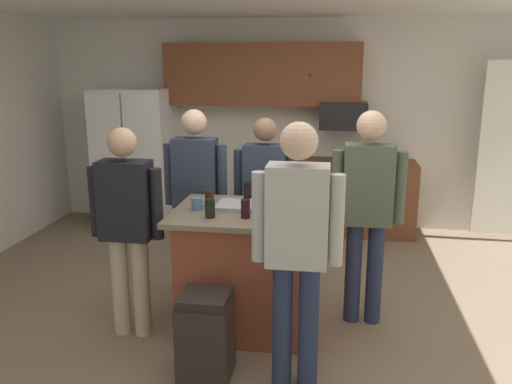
{
  "coord_description": "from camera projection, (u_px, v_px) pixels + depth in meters",
  "views": [
    {
      "loc": [
        0.53,
        -3.91,
        2.09
      ],
      "look_at": [
        -0.1,
        0.19,
        1.05
      ],
      "focal_mm": 36.84,
      "sensor_mm": 36.0,
      "label": 1
    }
  ],
  "objects": [
    {
      "name": "mug_ceramic_white",
      "position": [
        297.0,
        212.0,
        3.8
      ],
      "size": [
        0.12,
        0.08,
        0.1
      ],
      "color": "#4C6B99",
      "rests_on": "kitchen_island"
    },
    {
      "name": "person_host_foreground",
      "position": [
        265.0,
        193.0,
        4.78
      ],
      "size": [
        0.57,
        0.22,
        1.6
      ],
      "rotation": [
        0.0,
        0.0,
        -1.58
      ],
      "color": "#4C5166",
      "rests_on": "ground"
    },
    {
      "name": "serving_tray",
      "position": [
        246.0,
        206.0,
        4.05
      ],
      "size": [
        0.44,
        0.3,
        0.04
      ],
      "color": "#B7B7BC",
      "rests_on": "kitchen_island"
    },
    {
      "name": "kitchen_island",
      "position": [
        250.0,
        269.0,
        4.13
      ],
      "size": [
        1.18,
        0.88,
        0.98
      ],
      "color": "brown",
      "rests_on": "ground"
    },
    {
      "name": "glass_dark_ale",
      "position": [
        210.0,
        198.0,
        4.1
      ],
      "size": [
        0.07,
        0.07,
        0.14
      ],
      "color": "#321A0C",
      "rests_on": "kitchen_island"
    },
    {
      "name": "person_elder_center",
      "position": [
        196.0,
        189.0,
        4.68
      ],
      "size": [
        0.57,
        0.22,
        1.68
      ],
      "rotation": [
        0.0,
        0.0,
        -0.8
      ],
      "color": "#232D4C",
      "rests_on": "ground"
    },
    {
      "name": "glass_stout_tall",
      "position": [
        210.0,
        208.0,
        3.82
      ],
      "size": [
        0.07,
        0.07,
        0.14
      ],
      "color": "black",
      "rests_on": "kitchen_island"
    },
    {
      "name": "cabinet_run_lower",
      "position": [
        340.0,
        196.0,
        6.52
      ],
      "size": [
        1.8,
        0.63,
        0.9
      ],
      "color": "brown",
      "rests_on": "ground"
    },
    {
      "name": "person_guest_right",
      "position": [
        127.0,
        220.0,
        3.93
      ],
      "size": [
        0.57,
        0.22,
        1.63
      ],
      "rotation": [
        0.0,
        0.0,
        0.25
      ],
      "color": "tan",
      "rests_on": "ground"
    },
    {
      "name": "back_wall",
      "position": [
        295.0,
        124.0,
        6.7
      ],
      "size": [
        6.4,
        0.1,
        2.6
      ],
      "primitive_type": "cube",
      "color": "silver",
      "rests_on": "ground"
    },
    {
      "name": "person_guest_left",
      "position": [
        367.0,
        204.0,
        4.11
      ],
      "size": [
        0.57,
        0.23,
        1.73
      ],
      "rotation": [
        0.0,
        0.0,
        -2.87
      ],
      "color": "#232D4C",
      "rests_on": "ground"
    },
    {
      "name": "mug_blue_stoneware",
      "position": [
        197.0,
        204.0,
        4.01
      ],
      "size": [
        0.12,
        0.08,
        0.1
      ],
      "color": "#4C6B99",
      "rests_on": "kitchen_island"
    },
    {
      "name": "cabinet_run_upper",
      "position": [
        262.0,
        74.0,
        6.42
      ],
      "size": [
        2.4,
        0.38,
        0.75
      ],
      "color": "brown"
    },
    {
      "name": "trash_bin",
      "position": [
        206.0,
        336.0,
        3.51
      ],
      "size": [
        0.34,
        0.34,
        0.61
      ],
      "color": "black",
      "rests_on": "ground"
    },
    {
      "name": "tumbler_amber",
      "position": [
        248.0,
        192.0,
        4.24
      ],
      "size": [
        0.07,
        0.07,
        0.16
      ],
      "color": "black",
      "rests_on": "kitchen_island"
    },
    {
      "name": "person_guest_by_door",
      "position": [
        297.0,
        239.0,
        3.26
      ],
      "size": [
        0.57,
        0.23,
        1.74
      ],
      "rotation": [
        0.0,
        0.0,
        2.1
      ],
      "color": "#232D4C",
      "rests_on": "ground"
    },
    {
      "name": "glass_short_whisky",
      "position": [
        246.0,
        209.0,
        3.81
      ],
      "size": [
        0.07,
        0.07,
        0.14
      ],
      "color": "black",
      "rests_on": "kitchen_island"
    },
    {
      "name": "microwave_over_range",
      "position": [
        343.0,
        115.0,
        6.29
      ],
      "size": [
        0.56,
        0.4,
        0.32
      ],
      "primitive_type": "cube",
      "color": "black"
    },
    {
      "name": "floor",
      "position": [
        265.0,
        321.0,
        4.34
      ],
      "size": [
        7.04,
        7.04,
        0.0
      ],
      "primitive_type": "plane",
      "color": "#7F6B56",
      "rests_on": "ground"
    },
    {
      "name": "glass_pilsner",
      "position": [
        308.0,
        200.0,
        4.07
      ],
      "size": [
        0.07,
        0.07,
        0.13
      ],
      "color": "black",
      "rests_on": "kitchen_island"
    },
    {
      "name": "refrigerator",
      "position": [
        136.0,
        158.0,
        6.7
      ],
      "size": [
        0.92,
        0.76,
        1.76
      ],
      "color": "white",
      "rests_on": "ground"
    }
  ]
}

